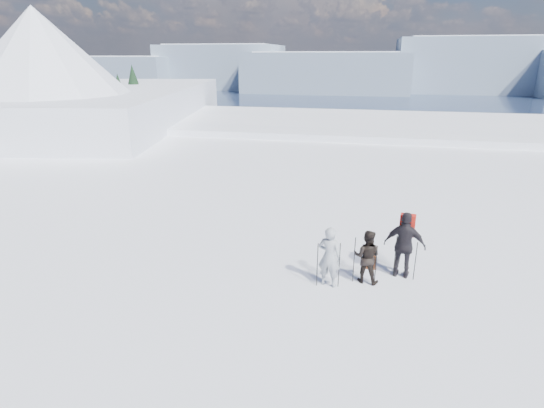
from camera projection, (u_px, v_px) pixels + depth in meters
The scene contains 9 objects.
lake_basin at pixel (357, 196), 39.52m from camera, with size 820.00×820.00×71.62m.
far_mountain_range at pixel (397, 69), 425.67m from camera, with size 770.00×110.00×53.00m.
near_ridge at pixel (93, 153), 43.13m from camera, with size 31.37×35.68×25.62m.
skier_grey at pixel (329, 257), 11.32m from camera, with size 0.62×0.41×1.71m, color #9399A1.
skier_dark at pixel (367, 256), 11.53m from camera, with size 0.74×0.58×1.52m, color black.
skier_pack at pixel (405, 245), 11.74m from camera, with size 1.13×0.47×1.92m, color black.
backpack at pixel (410, 199), 11.53m from camera, with size 0.41×0.23×0.61m, color red.
ski_poles at pixel (365, 262), 11.54m from camera, with size 2.64×0.99×1.33m.
skis_loose at pixel (373, 257), 13.18m from camera, with size 0.35×1.70×0.03m.
Camera 1 is at (0.03, -8.35, 5.94)m, focal length 28.00 mm.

